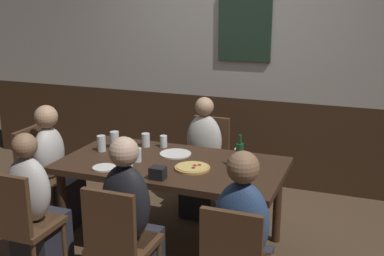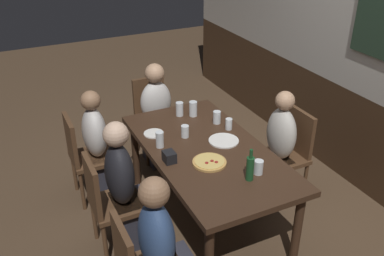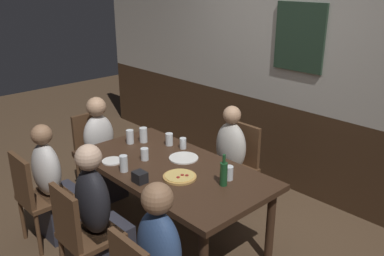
{
  "view_description": "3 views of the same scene",
  "coord_description": "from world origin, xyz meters",
  "px_view_note": "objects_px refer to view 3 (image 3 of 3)",
  "views": [
    {
      "loc": [
        1.44,
        -3.32,
        2.02
      ],
      "look_at": [
        0.15,
        0.06,
        1.02
      ],
      "focal_mm": 44.93,
      "sensor_mm": 36.0,
      "label": 1
    },
    {
      "loc": [
        2.73,
        -1.46,
        2.61
      ],
      "look_at": [
        -0.11,
        -0.09,
        0.91
      ],
      "focal_mm": 40.0,
      "sensor_mm": 36.0,
      "label": 2
    },
    {
      "loc": [
        2.44,
        -2.05,
        2.28
      ],
      "look_at": [
        0.12,
        0.13,
        1.09
      ],
      "focal_mm": 38.4,
      "sensor_mm": 36.0,
      "label": 3
    }
  ],
  "objects_px": {
    "plate_white_small": "(112,161)",
    "condiment_caddy": "(140,177)",
    "beer_glass_half": "(124,165)",
    "pint_glass_pale": "(183,144)",
    "person_left_near": "(55,191)",
    "dining_table": "(171,175)",
    "chair_left_near": "(36,194)",
    "chair_head_west": "(94,149)",
    "person_head_west": "(103,156)",
    "chair_mid_near": "(81,232)",
    "beer_bottle_green": "(224,173)",
    "person_mid_near": "(100,224)",
    "pizza": "(180,177)",
    "tumbler_water": "(130,137)",
    "person_mid_far": "(227,170)",
    "pint_glass_stout": "(143,135)",
    "plate_white_large": "(184,158)",
    "highball_clear": "(229,174)",
    "chair_mid_far": "(238,162)",
    "pint_glass_amber": "(145,155)",
    "beer_glass_tall": "(169,140)"
  },
  "relations": [
    {
      "from": "tumbler_water",
      "to": "chair_mid_near",
      "type": "bearing_deg",
      "value": -54.16
    },
    {
      "from": "pizza",
      "to": "pint_glass_pale",
      "type": "height_order",
      "value": "pint_glass_pale"
    },
    {
      "from": "beer_glass_half",
      "to": "condiment_caddy",
      "type": "xyz_separation_m",
      "value": [
        0.25,
        -0.02,
        -0.02
      ]
    },
    {
      "from": "chair_mid_far",
      "to": "person_left_near",
      "type": "distance_m",
      "value": 1.78
    },
    {
      "from": "person_mid_far",
      "to": "highball_clear",
      "type": "height_order",
      "value": "person_mid_far"
    },
    {
      "from": "chair_head_west",
      "to": "beer_bottle_green",
      "type": "xyz_separation_m",
      "value": [
        1.83,
        0.08,
        0.35
      ]
    },
    {
      "from": "person_mid_near",
      "to": "beer_bottle_green",
      "type": "height_order",
      "value": "person_mid_near"
    },
    {
      "from": "beer_bottle_green",
      "to": "plate_white_large",
      "type": "bearing_deg",
      "value": 169.42
    },
    {
      "from": "person_head_west",
      "to": "pint_glass_amber",
      "type": "height_order",
      "value": "person_head_west"
    },
    {
      "from": "person_mid_near",
      "to": "beer_bottle_green",
      "type": "distance_m",
      "value": 1.02
    },
    {
      "from": "person_mid_near",
      "to": "tumbler_water",
      "type": "xyz_separation_m",
      "value": [
        -0.67,
        0.77,
        0.31
      ]
    },
    {
      "from": "chair_left_near",
      "to": "beer_glass_half",
      "type": "relative_size",
      "value": 6.23
    },
    {
      "from": "chair_mid_far",
      "to": "highball_clear",
      "type": "height_order",
      "value": "chair_mid_far"
    },
    {
      "from": "dining_table",
      "to": "pint_glass_amber",
      "type": "distance_m",
      "value": 0.31
    },
    {
      "from": "person_left_near",
      "to": "plate_white_small",
      "type": "height_order",
      "value": "person_left_near"
    },
    {
      "from": "plate_white_small",
      "to": "condiment_caddy",
      "type": "bearing_deg",
      "value": -6.12
    },
    {
      "from": "chair_head_west",
      "to": "person_head_west",
      "type": "distance_m",
      "value": 0.17
    },
    {
      "from": "beer_bottle_green",
      "to": "plate_white_small",
      "type": "height_order",
      "value": "beer_bottle_green"
    },
    {
      "from": "pint_glass_stout",
      "to": "beer_glass_tall",
      "type": "bearing_deg",
      "value": 29.59
    },
    {
      "from": "chair_mid_near",
      "to": "plate_white_large",
      "type": "height_order",
      "value": "chair_mid_near"
    },
    {
      "from": "person_left_near",
      "to": "pizza",
      "type": "distance_m",
      "value": 1.21
    },
    {
      "from": "chair_mid_far",
      "to": "person_mid_far",
      "type": "height_order",
      "value": "person_mid_far"
    },
    {
      "from": "dining_table",
      "to": "plate_white_small",
      "type": "bearing_deg",
      "value": -144.11
    },
    {
      "from": "chair_mid_near",
      "to": "plate_white_small",
      "type": "relative_size",
      "value": 4.88
    },
    {
      "from": "chair_mid_near",
      "to": "condiment_caddy",
      "type": "relative_size",
      "value": 8.0
    },
    {
      "from": "person_mid_far",
      "to": "highball_clear",
      "type": "xyz_separation_m",
      "value": [
        0.5,
        -0.54,
        0.32
      ]
    },
    {
      "from": "highball_clear",
      "to": "plate_white_small",
      "type": "height_order",
      "value": "highball_clear"
    },
    {
      "from": "person_mid_far",
      "to": "tumbler_water",
      "type": "bearing_deg",
      "value": -135.19
    },
    {
      "from": "beer_glass_tall",
      "to": "plate_white_large",
      "type": "height_order",
      "value": "beer_glass_tall"
    },
    {
      "from": "beer_glass_half",
      "to": "tumbler_water",
      "type": "xyz_separation_m",
      "value": [
        -0.47,
        0.4,
        -0.0
      ]
    },
    {
      "from": "pint_glass_pale",
      "to": "tumbler_water",
      "type": "bearing_deg",
      "value": -147.29
    },
    {
      "from": "person_head_west",
      "to": "pint_glass_stout",
      "type": "xyz_separation_m",
      "value": [
        0.53,
        0.17,
        0.34
      ]
    },
    {
      "from": "person_head_west",
      "to": "person_left_near",
      "type": "height_order",
      "value": "person_head_west"
    },
    {
      "from": "person_mid_far",
      "to": "person_left_near",
      "type": "distance_m",
      "value": 1.64
    },
    {
      "from": "chair_mid_far",
      "to": "pizza",
      "type": "relative_size",
      "value": 3.22
    },
    {
      "from": "chair_head_west",
      "to": "person_mid_far",
      "type": "bearing_deg",
      "value": 28.95
    },
    {
      "from": "person_left_near",
      "to": "beer_bottle_green",
      "type": "height_order",
      "value": "person_left_near"
    },
    {
      "from": "chair_head_west",
      "to": "pizza",
      "type": "bearing_deg",
      "value": -3.31
    },
    {
      "from": "plate_white_small",
      "to": "beer_bottle_green",
      "type": "bearing_deg",
      "value": 22.16
    },
    {
      "from": "person_left_near",
      "to": "plate_white_large",
      "type": "height_order",
      "value": "person_left_near"
    },
    {
      "from": "pizza",
      "to": "tumbler_water",
      "type": "relative_size",
      "value": 2.0
    },
    {
      "from": "person_mid_far",
      "to": "tumbler_water",
      "type": "height_order",
      "value": "person_mid_far"
    },
    {
      "from": "pizza",
      "to": "pint_glass_pale",
      "type": "bearing_deg",
      "value": 135.37
    },
    {
      "from": "dining_table",
      "to": "plate_white_large",
      "type": "bearing_deg",
      "value": 104.88
    },
    {
      "from": "highball_clear",
      "to": "pizza",
      "type": "bearing_deg",
      "value": -136.92
    },
    {
      "from": "person_mid_far",
      "to": "person_mid_near",
      "type": "relative_size",
      "value": 0.96
    },
    {
      "from": "beer_glass_half",
      "to": "pint_glass_pale",
      "type": "distance_m",
      "value": 0.68
    },
    {
      "from": "person_mid_far",
      "to": "person_left_near",
      "type": "bearing_deg",
      "value": -118.43
    },
    {
      "from": "dining_table",
      "to": "condiment_caddy",
      "type": "distance_m",
      "value": 0.39
    },
    {
      "from": "chair_mid_far",
      "to": "beer_glass_half",
      "type": "bearing_deg",
      "value": -99.44
    }
  ]
}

